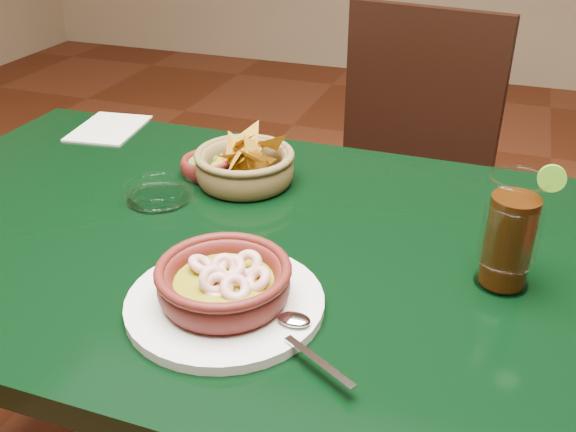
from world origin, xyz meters
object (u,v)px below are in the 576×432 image
(dining_table, at_px, (214,279))
(dining_chair, at_px, (397,185))
(chip_basket, at_px, (245,166))
(cola_drink, at_px, (510,234))
(shrimp_plate, at_px, (225,287))

(dining_table, xyz_separation_m, dining_chair, (0.18, 0.71, -0.12))
(chip_basket, bearing_deg, dining_table, -85.83)
(dining_chair, bearing_deg, cola_drink, -69.26)
(chip_basket, height_order, cola_drink, cola_drink)
(shrimp_plate, bearing_deg, cola_drink, 27.97)
(dining_chair, distance_m, shrimp_plate, 0.93)
(dining_table, xyz_separation_m, cola_drink, (0.45, -0.00, 0.18))
(dining_table, relative_size, shrimp_plate, 3.55)
(dining_chair, relative_size, cola_drink, 5.13)
(dining_chair, xyz_separation_m, shrimp_plate, (-0.07, -0.89, 0.25))
(dining_table, xyz_separation_m, shrimp_plate, (0.11, -0.18, 0.13))
(cola_drink, bearing_deg, chip_basket, 159.28)
(dining_chair, xyz_separation_m, chip_basket, (-0.19, -0.54, 0.26))
(shrimp_plate, height_order, cola_drink, cola_drink)
(shrimp_plate, relative_size, cola_drink, 1.81)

